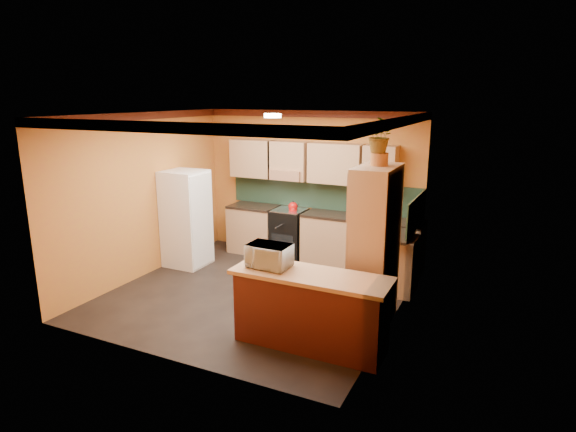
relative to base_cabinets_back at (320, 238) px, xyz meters
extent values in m
plane|color=black|center=(-0.34, -1.80, -0.44)|extent=(4.20, 4.20, 0.00)
cube|color=white|center=(-0.34, -1.80, 2.26)|extent=(4.20, 4.20, 0.04)
cube|color=#BC6732|center=(-0.34, 0.30, 0.91)|extent=(4.20, 0.04, 2.70)
cube|color=#BC6732|center=(-0.34, -3.90, 0.91)|extent=(4.20, 0.04, 2.70)
cube|color=#BC6732|center=(-2.44, -1.80, 0.91)|extent=(0.04, 4.20, 2.70)
cube|color=#BC6732|center=(1.76, -1.80, 0.91)|extent=(0.04, 4.20, 2.70)
cube|color=#1B3222|center=(-0.09, 0.29, 0.75)|extent=(3.70, 0.02, 0.53)
cube|color=#1B3222|center=(1.75, -0.40, 0.75)|extent=(0.02, 1.40, 0.53)
cube|color=tan|center=(-0.24, 0.13, 1.36)|extent=(3.10, 0.34, 0.70)
cylinder|color=white|center=(-0.34, -1.20, 2.22)|extent=(0.26, 0.26, 0.06)
cube|color=tan|center=(0.00, 0.00, 0.00)|extent=(3.65, 0.60, 0.88)
cube|color=black|center=(0.00, 0.00, 0.46)|extent=(3.65, 0.62, 0.04)
cube|color=black|center=(-0.63, 0.00, 0.02)|extent=(0.58, 0.58, 0.91)
cube|color=silver|center=(0.77, 0.00, 0.50)|extent=(0.48, 0.40, 0.03)
cube|color=tan|center=(1.46, -0.79, 0.00)|extent=(0.60, 0.80, 0.88)
cube|color=black|center=(1.46, -0.79, 0.46)|extent=(0.62, 0.80, 0.04)
cube|color=white|center=(-2.09, -1.16, 0.41)|extent=(0.68, 0.66, 1.70)
cube|color=tan|center=(1.51, -1.93, 0.61)|extent=(0.48, 0.90, 2.10)
cylinder|color=#A65B28|center=(1.51, -1.88, 1.74)|extent=(0.22, 0.22, 0.16)
imported|color=tan|center=(1.51, -1.88, 2.04)|extent=(0.45, 0.41, 0.44)
cube|color=#4D1C12|center=(1.03, -2.91, 0.00)|extent=(1.80, 0.55, 0.88)
cube|color=tan|center=(1.03, -2.91, 0.47)|extent=(1.90, 0.65, 0.05)
imported|color=white|center=(0.48, -2.91, 0.63)|extent=(0.52, 0.35, 0.28)
camera|label=1|loc=(3.06, -7.80, 2.51)|focal=30.00mm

